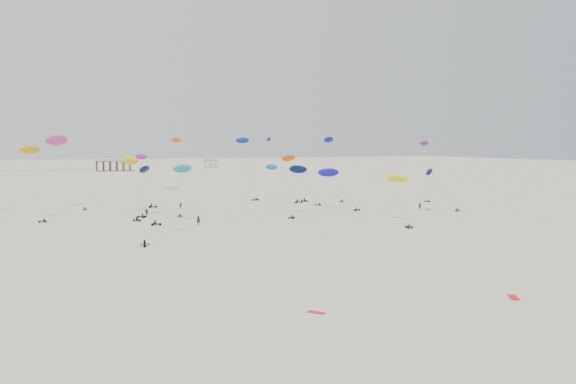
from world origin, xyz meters
name	(u,v)px	position (x,y,z in m)	size (l,w,h in m)	color
ground_plane	(178,187)	(0.00, 200.00, 0.00)	(900.00, 900.00, 0.00)	beige
pavilion_main	(114,164)	(-10.00, 350.00, 4.22)	(21.00, 13.00, 9.80)	brown
pavilion_small	(211,163)	(60.00, 380.00, 3.49)	(9.00, 7.00, 8.00)	brown
pier_fence	(22,171)	(-62.00, 350.00, 0.77)	(80.20, 0.20, 1.50)	black
rig_0	(281,177)	(18.44, 137.92, 7.03)	(9.56, 12.96, 14.32)	black
rig_1	(177,163)	(-15.78, 120.33, 12.03)	(4.25, 16.68, 21.78)	black
rig_3	(159,214)	(-26.67, 82.55, 4.51)	(9.25, 14.45, 16.11)	black
rig_4	(143,178)	(-24.45, 116.45, 8.90)	(6.54, 14.64, 14.70)	black
rig_5	(297,177)	(9.36, 105.08, 8.95)	(8.12, 11.32, 13.09)	black
rig_6	(176,182)	(-19.55, 103.46, 8.58)	(10.10, 7.29, 13.22)	black
rig_8	(399,184)	(25.14, 86.39, 7.98)	(7.43, 14.74, 14.36)	black
rig_9	(425,157)	(58.23, 122.46, 12.71)	(6.74, 9.16, 18.29)	black
rig_10	(246,157)	(9.88, 144.95, 12.71)	(4.93, 8.98, 18.84)	black
rig_11	(146,177)	(-21.45, 133.31, 7.98)	(5.17, 4.27, 14.29)	black
rig_12	(433,177)	(42.65, 97.79, 8.52)	(10.10, 5.74, 11.73)	black
rig_13	(31,158)	(-48.02, 119.71, 13.59)	(5.76, 10.22, 17.02)	black
rig_14	(331,176)	(22.77, 114.01, 8.46)	(7.44, 11.28, 12.30)	black
rig_15	(58,144)	(-42.31, 142.63, 16.64)	(10.08, 13.31, 20.43)	black
rig_16	(331,148)	(35.17, 138.84, 15.36)	(6.50, 17.62, 22.46)	black
rig_17	(132,169)	(-26.17, 123.15, 10.67)	(4.56, 15.77, 16.50)	black
rig_18	(283,169)	(18.37, 136.34, 9.39)	(5.91, 17.83, 22.72)	black
rig_19	(292,164)	(16.41, 124.95, 11.36)	(10.31, 7.52, 14.87)	black
spectator_0	(198,225)	(-16.21, 97.28, 0.00)	(0.83, 0.57, 2.30)	black
spectator_1	(420,209)	(42.65, 102.79, 0.00)	(1.04, 0.60, 2.13)	black
spectator_2	(147,216)	(-24.10, 114.97, 0.00)	(1.23, 0.66, 2.08)	black
spectator_3	(181,209)	(-13.66, 127.72, 0.00)	(0.72, 0.49, 1.97)	black
grounded_kite_a	(514,298)	(2.38, 29.75, 0.00)	(2.20, 0.90, 0.08)	red
grounded_kite_b	(316,313)	(-19.70, 32.98, 0.00)	(1.80, 0.70, 0.07)	red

